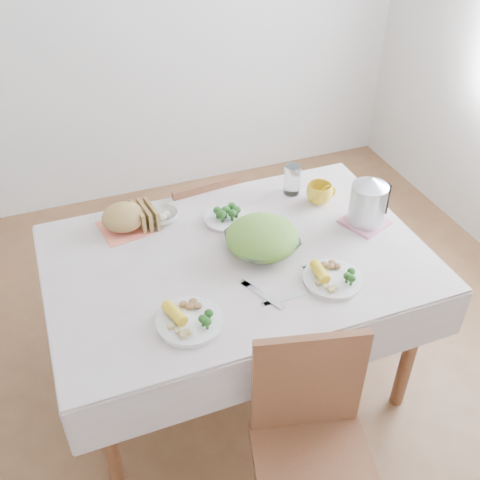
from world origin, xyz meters
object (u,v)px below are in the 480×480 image
object	(u,v)px
salad_bowl	(262,243)
dinner_plate_right	(332,279)
dinner_plate_left	(190,321)
yellow_mug	(319,193)
dining_table	(237,323)
chair_near	(316,465)
chair_far	(196,223)
electric_kettle	(368,200)

from	to	relation	value
salad_bowl	dinner_plate_right	distance (m)	0.32
dinner_plate_left	yellow_mug	bearing A→B (deg)	34.05
dining_table	chair_near	size ratio (longest dim) A/B	1.58
dining_table	salad_bowl	bearing A→B (deg)	-1.59
dining_table	dinner_plate_left	xyz separation A→B (m)	(-0.28, -0.29, 0.40)
yellow_mug	dining_table	bearing A→B (deg)	-154.72
dinner_plate_right	yellow_mug	xyz separation A→B (m)	(0.20, 0.50, 0.04)
chair_far	dining_table	bearing A→B (deg)	82.24
salad_bowl	electric_kettle	xyz separation A→B (m)	(0.48, 0.01, 0.09)
dinner_plate_right	yellow_mug	world-z (taller)	yellow_mug
chair_near	chair_far	xyz separation A→B (m)	(0.03, 1.43, -0.00)
dinner_plate_right	electric_kettle	distance (m)	0.43
dining_table	chair_far	size ratio (longest dim) A/B	1.74
dining_table	electric_kettle	distance (m)	0.78
dinner_plate_right	electric_kettle	xyz separation A→B (m)	(0.31, 0.28, 0.11)
chair_near	dinner_plate_left	size ratio (longest dim) A/B	3.75
chair_far	chair_near	bearing A→B (deg)	82.65
salad_bowl	electric_kettle	distance (m)	0.49
dinner_plate_left	electric_kettle	xyz separation A→B (m)	(0.87, 0.30, 0.11)
chair_far	dinner_plate_right	world-z (taller)	chair_far
dinner_plate_right	chair_near	bearing A→B (deg)	-120.49
chair_near	electric_kettle	size ratio (longest dim) A/B	4.13
dinner_plate_right	electric_kettle	bearing A→B (deg)	42.44
dinner_plate_left	dining_table	bearing A→B (deg)	45.54
yellow_mug	electric_kettle	bearing A→B (deg)	-63.24
dining_table	electric_kettle	xyz separation A→B (m)	(0.59, 0.01, 0.51)
chair_far	yellow_mug	size ratio (longest dim) A/B	6.85
chair_near	dinner_plate_left	xyz separation A→B (m)	(-0.27, 0.48, 0.31)
chair_near	salad_bowl	size ratio (longest dim) A/B	3.21
chair_near	dinner_plate_left	world-z (taller)	chair_near
chair_far	yellow_mug	world-z (taller)	chair_far
chair_far	electric_kettle	world-z (taller)	electric_kettle
chair_far	electric_kettle	bearing A→B (deg)	125.19
chair_near	dinner_plate_right	xyz separation A→B (m)	(0.30, 0.50, 0.31)
dining_table	dinner_plate_left	bearing A→B (deg)	-134.46
salad_bowl	dinner_plate_left	world-z (taller)	salad_bowl
yellow_mug	chair_near	bearing A→B (deg)	-116.21
dinner_plate_right	yellow_mug	bearing A→B (deg)	68.45
dining_table	chair_near	world-z (taller)	chair_near
chair_far	dinner_plate_right	size ratio (longest dim) A/B	3.52
dining_table	electric_kettle	size ratio (longest dim) A/B	6.53
dining_table	dinner_plate_right	xyz separation A→B (m)	(0.28, -0.27, 0.40)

